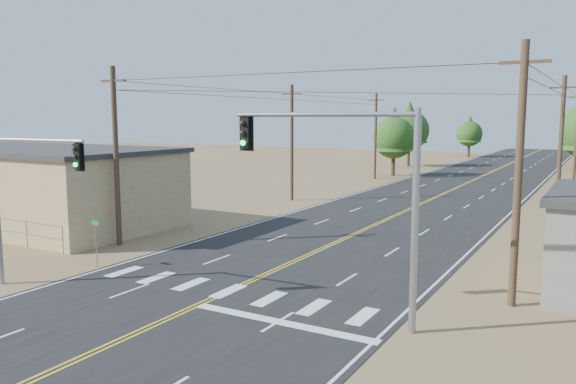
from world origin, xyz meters
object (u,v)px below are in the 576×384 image
Objects in this scene: building_left at (30,186)px; signal_mast_right at (358,179)px; signal_mast_left at (20,186)px; street_sign at (96,236)px.

signal_mast_right is (27.04, -6.75, 2.62)m from building_left.
signal_mast_left is 0.86× the size of signal_mast_right.
signal_mast_right is at bearing -14.01° from building_left.
signal_mast_right reaches higher than signal_mast_left.
signal_mast_left is 2.84× the size of street_sign.
building_left is 2.67× the size of signal_mast_right.
signal_mast_left is at bearing -171.61° from signal_mast_right.
signal_mast_right reaches higher than building_left.
street_sign is at bearing 172.31° from signal_mast_right.
building_left is 14.53m from street_sign.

